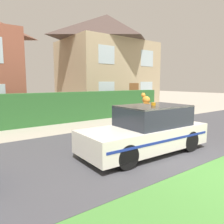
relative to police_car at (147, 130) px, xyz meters
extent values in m
cube|color=#424247|center=(0.47, 1.08, -0.69)|extent=(28.00, 5.36, 0.01)
cube|color=#2D662D|center=(-0.11, 6.28, 0.11)|extent=(14.02, 0.54, 1.63)
cylinder|color=black|center=(-1.34, 0.74, -0.37)|extent=(0.64, 0.22, 0.64)
cylinder|color=black|center=(-1.38, -0.66, -0.37)|extent=(0.64, 0.22, 0.64)
cylinder|color=black|center=(1.17, 0.66, -0.37)|extent=(0.64, 0.22, 0.64)
cylinder|color=black|center=(1.12, -0.73, -0.37)|extent=(0.64, 0.22, 0.64)
cube|color=silver|center=(-0.11, 0.00, -0.19)|extent=(4.09, 1.72, 0.64)
cube|color=#232833|center=(0.24, -0.01, 0.44)|extent=(2.14, 1.50, 0.62)
cube|color=silver|center=(0.24, -0.01, 0.73)|extent=(2.14, 1.50, 0.04)
cube|color=navy|center=(-0.08, 0.81, -0.14)|extent=(3.84, 0.13, 0.07)
cube|color=navy|center=(-0.13, -0.80, -0.14)|extent=(3.84, 0.13, 0.07)
cylinder|color=orange|center=(0.24, -0.01, 0.79)|extent=(0.14, 0.14, 0.09)
ellipsoid|color=orange|center=(-0.20, -0.12, 0.94)|extent=(0.20, 0.27, 0.21)
ellipsoid|color=white|center=(-0.21, -0.03, 0.93)|extent=(0.10, 0.08, 0.12)
sphere|color=orange|center=(-0.21, -0.02, 1.08)|extent=(0.12, 0.12, 0.12)
cone|color=orange|center=(-0.18, -0.01, 1.13)|extent=(0.05, 0.05, 0.05)
cone|color=orange|center=(-0.25, -0.02, 1.13)|extent=(0.05, 0.05, 0.05)
cylinder|color=orange|center=(-0.28, -0.22, 0.85)|extent=(0.06, 0.21, 0.04)
cube|color=tan|center=(6.55, 11.26, 2.09)|extent=(7.46, 5.61, 5.57)
pyramid|color=#473833|center=(6.55, 11.26, 6.03)|extent=(7.83, 5.89, 2.31)
cube|color=brown|center=(7.19, 8.45, 0.35)|extent=(1.00, 0.02, 2.10)
cube|color=silver|center=(4.50, 8.45, 0.86)|extent=(1.40, 0.02, 1.30)
cube|color=silver|center=(8.61, 8.45, 0.86)|extent=(1.40, 0.02, 1.30)
cube|color=silver|center=(4.50, 8.45, 3.43)|extent=(1.40, 0.02, 1.30)
cube|color=silver|center=(8.61, 8.45, 3.43)|extent=(1.40, 0.02, 1.30)
camera|label=1|loc=(-4.76, -4.57, 1.44)|focal=35.00mm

